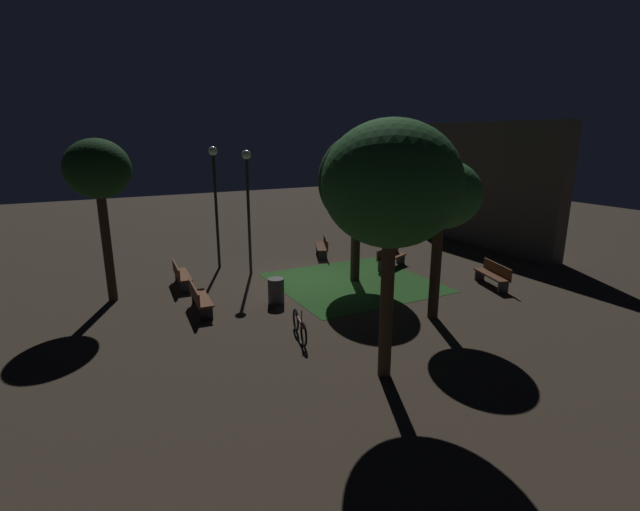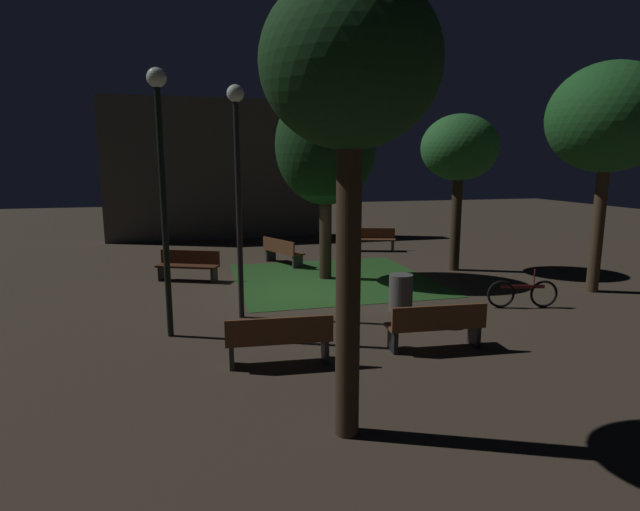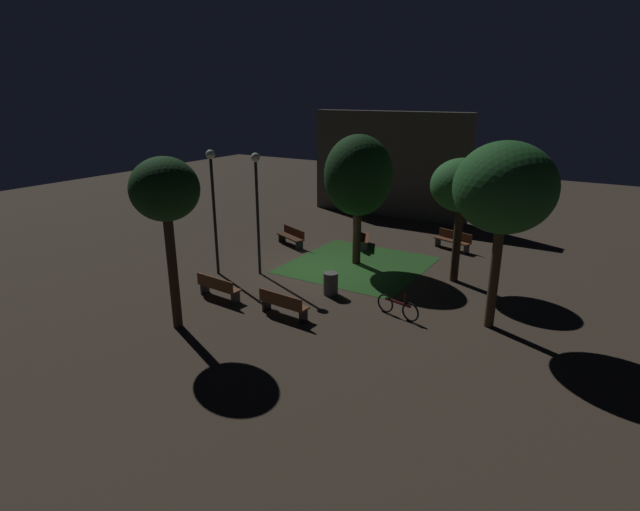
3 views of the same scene
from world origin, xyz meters
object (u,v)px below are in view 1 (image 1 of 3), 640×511
object	(u,v)px
bench_front_left	(199,298)
lamp_post_path_center	(215,188)
bench_near_trees	(180,274)
bench_front_right	(390,256)
lamp_post_near_wall	(248,192)
tree_back_right	(440,196)
tree_back_left	(391,186)
bench_corner	(323,246)
bicycle	(300,326)
tree_left_canopy	(98,172)
bench_back_row	(493,274)
tree_tall_center	(357,182)
trash_bin	(276,291)

from	to	relation	value
bench_front_left	lamp_post_path_center	world-z (taller)	lamp_post_path_center
bench_near_trees	bench_front_right	size ratio (longest dim) A/B	0.99
lamp_post_near_wall	tree_back_right	bearing A→B (deg)	25.69
bench_front_right	tree_back_left	size ratio (longest dim) A/B	0.31
lamp_post_path_center	bench_corner	bearing A→B (deg)	85.74
bicycle	bench_corner	bearing A→B (deg)	147.63
tree_left_canopy	bicycle	bearing A→B (deg)	37.47
bench_corner	lamp_post_path_center	xyz separation A→B (m)	(-0.36, -4.88, 2.93)
tree_left_canopy	lamp_post_path_center	size ratio (longest dim) A/B	1.07
tree_left_canopy	lamp_post_near_wall	xyz separation A→B (m)	(-0.80, 5.29, -1.04)
bench_front_right	bench_back_row	bearing A→B (deg)	25.46
lamp_post_path_center	tree_tall_center	bearing A→B (deg)	44.13
tree_back_left	lamp_post_path_center	world-z (taller)	tree_back_left
bench_front_left	tree_back_left	size ratio (longest dim) A/B	0.31
tree_back_left	bench_front_left	bearing A→B (deg)	-154.52
bench_corner	tree_back_right	size ratio (longest dim) A/B	0.38
bench_near_trees	tree_left_canopy	size ratio (longest dim) A/B	0.34
trash_bin	tree_back_right	bearing A→B (deg)	47.52
bench_front_left	trash_bin	size ratio (longest dim) A/B	2.13
bench_front_left	tree_back_left	world-z (taller)	tree_back_left
tree_left_canopy	tree_back_left	distance (m)	10.06
bench_back_row	bench_front_left	bearing A→B (deg)	-103.94
bench_front_left	bench_back_row	world-z (taller)	same
tree_back_left	trash_bin	distance (m)	7.01
bench_back_row	lamp_post_path_center	size ratio (longest dim) A/B	0.37
tree_tall_center	bicycle	xyz separation A→B (m)	(3.73, -4.17, -3.52)
bench_front_right	bench_front_left	bearing A→B (deg)	-81.10
lamp_post_near_wall	bench_corner	bearing A→B (deg)	105.87
bench_near_trees	lamp_post_path_center	distance (m)	4.00
bench_near_trees	bench_front_right	world-z (taller)	same
tree_left_canopy	bench_front_right	bearing A→B (deg)	84.15
bicycle	tree_tall_center	bearing A→B (deg)	131.85
bench_front_right	tree_left_canopy	world-z (taller)	tree_left_canopy
bench_front_left	tree_left_canopy	distance (m)	5.19
tree_left_canopy	tree_tall_center	size ratio (longest dim) A/B	0.98
bench_near_trees	bench_front_left	bearing A→B (deg)	-0.00
bicycle	lamp_post_path_center	bearing A→B (deg)	-179.89
bench_near_trees	lamp_post_path_center	world-z (taller)	lamp_post_path_center
bench_back_row	lamp_post_near_wall	xyz separation A→B (m)	(-5.84, -7.52, 2.86)
bench_corner	bicycle	world-z (taller)	bicycle
bench_front_right	bench_back_row	xyz separation A→B (m)	(3.92, 1.87, 0.00)
bench_near_trees	lamp_post_near_wall	xyz separation A→B (m)	(-0.35, 2.90, 2.86)
tree_tall_center	trash_bin	bearing A→B (deg)	-77.25
bench_front_left	bench_front_right	distance (m)	8.65
trash_bin	bench_front_right	bearing A→B (deg)	105.94
bench_front_left	bench_corner	distance (m)	8.17
bench_back_row	lamp_post_near_wall	world-z (taller)	lamp_post_near_wall
bench_front_right	tree_back_left	world-z (taller)	tree_back_left
bench_back_row	trash_bin	size ratio (longest dim) A/B	2.17
bench_near_trees	bench_corner	xyz separation A→B (m)	(-1.48, 6.88, 0.00)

